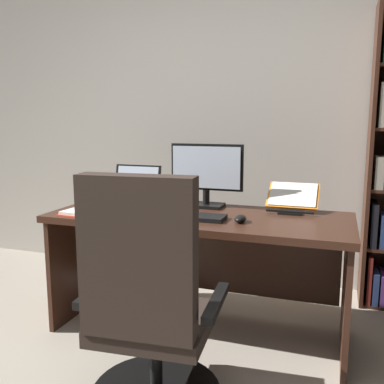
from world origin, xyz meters
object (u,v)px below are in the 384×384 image
(desk, at_px, (203,243))
(office_chair, at_px, (148,316))
(computer_mouse, at_px, (240,219))
(pen, at_px, (162,211))
(notepad, at_px, (158,212))
(keyboard, at_px, (189,216))
(monitor, at_px, (206,176))
(laptop, at_px, (131,194))
(reading_stand_with_book, at_px, (293,198))
(open_binder, at_px, (107,212))

(desk, height_order, office_chair, office_chair)
(computer_mouse, bearing_deg, pen, 171.49)
(computer_mouse, height_order, notepad, computer_mouse)
(keyboard, bearing_deg, monitor, 90.00)
(laptop, distance_m, keyboard, 0.64)
(office_chair, relative_size, reading_stand_with_book, 3.51)
(open_binder, bearing_deg, reading_stand_with_book, 30.01)
(monitor, xyz_separation_m, keyboard, (-0.00, -0.35, -0.19))
(computer_mouse, height_order, reading_stand_with_book, reading_stand_with_book)
(office_chair, xyz_separation_m, open_binder, (-0.55, 0.62, 0.29))
(keyboard, bearing_deg, office_chair, -85.87)
(office_chair, distance_m, open_binder, 0.87)
(desk, xyz_separation_m, keyboard, (-0.02, -0.20, 0.21))
(desk, bearing_deg, office_chair, -88.31)
(monitor, distance_m, keyboard, 0.40)
(monitor, xyz_separation_m, computer_mouse, (0.30, -0.35, -0.18))
(desk, xyz_separation_m, reading_stand_with_book, (0.51, 0.22, 0.28))
(notepad, bearing_deg, office_chair, -70.31)
(monitor, relative_size, notepad, 2.25)
(laptop, relative_size, pen, 2.46)
(open_binder, bearing_deg, monitor, 44.24)
(reading_stand_with_book, bearing_deg, monitor, -172.49)
(desk, distance_m, office_chair, 0.87)
(desk, bearing_deg, keyboard, -96.47)
(keyboard, bearing_deg, reading_stand_with_book, 38.01)
(desk, xyz_separation_m, notepad, (-0.24, -0.13, 0.20))
(laptop, xyz_separation_m, open_binder, (0.04, -0.40, -0.04))
(monitor, height_order, computer_mouse, monitor)
(office_chair, xyz_separation_m, reading_stand_with_book, (0.49, 1.09, 0.36))
(monitor, xyz_separation_m, reading_stand_with_book, (0.54, 0.07, -0.12))
(pen, bearing_deg, monitor, 54.13)
(reading_stand_with_book, xyz_separation_m, notepad, (-0.75, -0.34, -0.07))
(notepad, bearing_deg, monitor, 51.48)
(computer_mouse, xyz_separation_m, open_binder, (-0.80, -0.05, -0.01))
(desk, distance_m, notepad, 0.34)
(office_chair, xyz_separation_m, laptop, (-0.58, 1.02, 0.33))
(laptop, height_order, computer_mouse, laptop)
(keyboard, bearing_deg, desk, 83.53)
(desk, distance_m, monitor, 0.43)
(office_chair, height_order, laptop, office_chair)
(office_chair, height_order, monitor, monitor)
(laptop, xyz_separation_m, reading_stand_with_book, (1.07, 0.07, 0.03))
(office_chair, relative_size, laptop, 3.15)
(desk, bearing_deg, monitor, 98.70)
(desk, relative_size, laptop, 5.13)
(open_binder, xyz_separation_m, pen, (0.30, 0.12, 0.00))
(monitor, distance_m, notepad, 0.40)
(office_chair, distance_m, laptop, 1.22)
(notepad, bearing_deg, desk, 27.54)
(notepad, bearing_deg, pen, 0.00)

